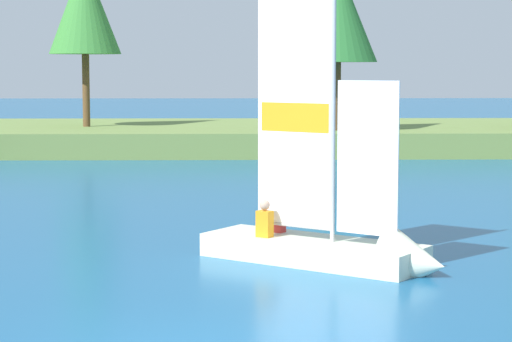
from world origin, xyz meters
name	(u,v)px	position (x,y,z in m)	size (l,w,h in m)	color
shore_bank	(225,136)	(0.00, 31.79, 0.51)	(80.00, 11.48, 1.01)	olive
shoreline_tree_midleft	(85,7)	(-5.98, 30.91, 6.15)	(3.09, 3.09, 7.20)	brown
shoreline_tree_centre	(336,12)	(4.56, 28.14, 5.77)	(3.33, 3.33, 6.82)	brown
sailboat	(347,243)	(2.48, 5.59, 0.43)	(4.60, 3.81, 5.76)	silver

